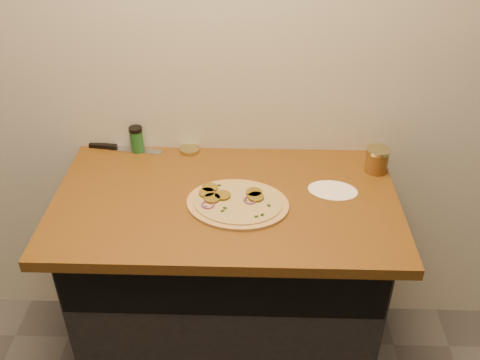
{
  "coord_description": "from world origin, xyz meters",
  "views": [
    {
      "loc": [
        0.1,
        -0.08,
        1.99
      ],
      "look_at": [
        0.05,
        1.45,
        0.95
      ],
      "focal_mm": 40.0,
      "sensor_mm": 36.0,
      "label": 1
    }
  ],
  "objects_px": {
    "chefs_knife": "(119,148)",
    "spice_shaker": "(137,139)",
    "pizza": "(236,203)",
    "salsa_jar": "(377,160)"
  },
  "relations": [
    {
      "from": "pizza",
      "to": "spice_shaker",
      "type": "distance_m",
      "value": 0.53
    },
    {
      "from": "chefs_knife",
      "to": "spice_shaker",
      "type": "relative_size",
      "value": 2.86
    },
    {
      "from": "pizza",
      "to": "spice_shaker",
      "type": "height_order",
      "value": "spice_shaker"
    },
    {
      "from": "chefs_knife",
      "to": "spice_shaker",
      "type": "distance_m",
      "value": 0.09
    },
    {
      "from": "chefs_knife",
      "to": "spice_shaker",
      "type": "height_order",
      "value": "spice_shaker"
    },
    {
      "from": "pizza",
      "to": "spice_shaker",
      "type": "relative_size",
      "value": 3.75
    },
    {
      "from": "spice_shaker",
      "to": "chefs_knife",
      "type": "bearing_deg",
      "value": 172.58
    },
    {
      "from": "chefs_knife",
      "to": "salsa_jar",
      "type": "distance_m",
      "value": 1.0
    },
    {
      "from": "pizza",
      "to": "salsa_jar",
      "type": "height_order",
      "value": "salsa_jar"
    },
    {
      "from": "salsa_jar",
      "to": "spice_shaker",
      "type": "bearing_deg",
      "value": 172.74
    }
  ]
}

